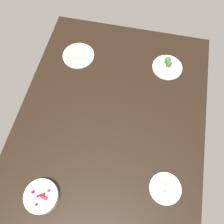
% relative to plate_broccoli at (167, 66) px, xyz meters
% --- Properties ---
extents(dining_table, '(1.47, 1.15, 0.04)m').
position_rel_plate_broccoli_xyz_m(dining_table, '(-0.42, 0.30, -0.04)').
color(dining_table, black).
rests_on(dining_table, ground).
extents(plate_broccoli, '(0.20, 0.20, 0.07)m').
position_rel_plate_broccoli_xyz_m(plate_broccoli, '(0.00, 0.00, 0.00)').
color(plate_broccoli, silver).
rests_on(plate_broccoli, dining_table).
extents(plate_eggs, '(0.17, 0.17, 0.05)m').
position_rel_plate_broccoli_xyz_m(plate_eggs, '(-0.80, -0.08, -0.00)').
color(plate_eggs, silver).
rests_on(plate_eggs, dining_table).
extents(plate_sandwich, '(0.22, 0.22, 0.04)m').
position_rel_plate_broccoli_xyz_m(plate_sandwich, '(-0.03, 0.62, -0.00)').
color(plate_sandwich, silver).
rests_on(plate_sandwich, dining_table).
extents(bowl_berries, '(0.18, 0.18, 0.06)m').
position_rel_plate_broccoli_xyz_m(bowl_berries, '(-0.98, 0.56, 0.01)').
color(bowl_berries, silver).
rests_on(bowl_berries, dining_table).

